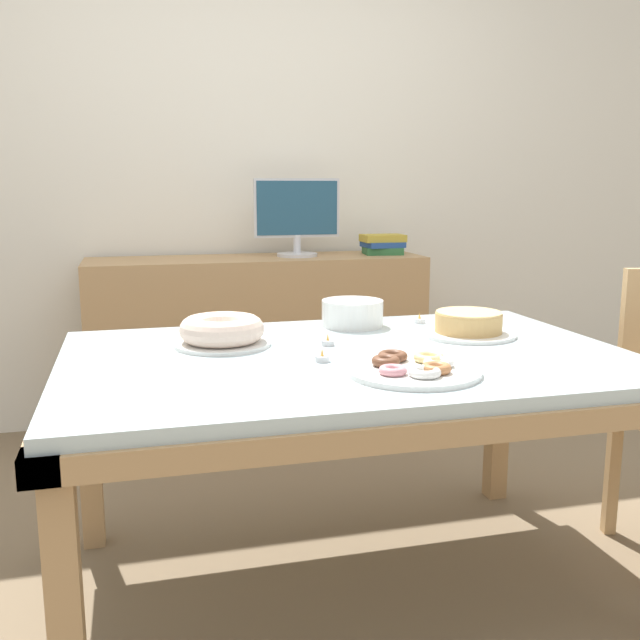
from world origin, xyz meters
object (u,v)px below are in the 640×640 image
cake_chocolate_round (468,325)px  tealight_left_edge (419,320)px  tealight_centre (322,358)px  tealight_near_cakes (328,342)px  cake_golden_bundt (222,332)px  plate_stack (352,313)px  tealight_near_front (496,319)px  pastry_platter (414,368)px  book_stack (383,244)px  computer_monitor (297,218)px

cake_chocolate_round → tealight_left_edge: (-0.07, 0.24, -0.02)m
tealight_centre → tealight_near_cakes: (0.07, 0.19, 0.00)m
cake_golden_bundt → tealight_near_cakes: size_ratio=7.25×
plate_stack → tealight_near_front: size_ratio=5.25×
cake_chocolate_round → tealight_centre: cake_chocolate_round is taller
tealight_near_front → plate_stack: bearing=173.6°
pastry_platter → tealight_left_edge: size_ratio=8.66×
book_stack → tealight_near_front: 1.20m
book_stack → cake_chocolate_round: 1.40m
plate_stack → tealight_centre: bearing=-116.6°
pastry_platter → tealight_near_front: (0.55, 0.58, -0.00)m
tealight_left_edge → computer_monitor: bearing=98.8°
book_stack → tealight_left_edge: (-0.27, -1.14, -0.17)m
plate_stack → tealight_near_front: 0.52m
plate_stack → tealight_near_front: (0.51, -0.06, -0.03)m
tealight_near_front → tealight_centre: bearing=-151.5°
book_stack → tealight_near_cakes: (-0.68, -1.40, -0.17)m
cake_chocolate_round → plate_stack: plate_stack is taller
cake_golden_bundt → book_stack: bearing=53.4°
computer_monitor → pastry_platter: size_ratio=1.22×
pastry_platter → cake_golden_bundt: bearing=134.1°
computer_monitor → tealight_centre: computer_monitor is taller
cake_chocolate_round → cake_golden_bundt: (-0.78, 0.05, 0.01)m
tealight_near_front → tealight_centre: (-0.74, -0.40, 0.00)m
pastry_platter → tealight_left_edge: (0.28, 0.63, -0.00)m
tealight_centre → pastry_platter: bearing=-42.8°
tealight_near_front → computer_monitor: bearing=110.6°
tealight_near_front → tealight_left_edge: size_ratio=1.00×
pastry_platter → tealight_near_cakes: bearing=108.8°
book_stack → tealight_near_cakes: size_ratio=5.28×
tealight_near_front → tealight_left_edge: same height
cake_chocolate_round → cake_golden_bundt: size_ratio=1.04×
book_stack → cake_chocolate_round: book_stack is taller
computer_monitor → book_stack: computer_monitor is taller
book_stack → plate_stack: 1.25m
computer_monitor → tealight_left_edge: (0.18, -1.14, -0.31)m
pastry_platter → plate_stack: size_ratio=1.65×
book_stack → tealight_centre: book_stack is taller
cake_golden_bundt → plate_stack: size_ratio=1.38×
computer_monitor → tealight_centre: size_ratio=10.60×
cake_golden_bundt → pastry_platter: cake_golden_bundt is taller
plate_stack → tealight_near_cakes: 0.32m
tealight_centre → tealight_near_cakes: same height
plate_stack → tealight_centre: (-0.23, -0.46, -0.03)m
cake_golden_bundt → tealight_left_edge: bearing=14.5°
tealight_left_edge → cake_chocolate_round: bearing=-74.1°
cake_golden_bundt → tealight_centre: cake_golden_bundt is taller
tealight_centre → tealight_left_edge: same height
tealight_near_cakes → plate_stack: bearing=59.1°
tealight_centre → book_stack: bearing=64.9°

